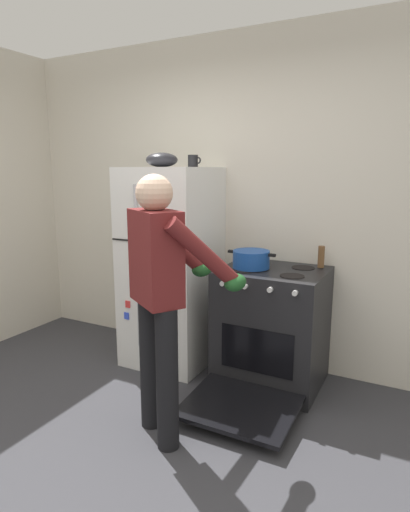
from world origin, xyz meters
TOP-DOWN VIEW (x-y plane):
  - ground at (0.00, 0.00)m, footprint 8.00×8.00m
  - kitchen_wall_back at (0.00, 1.95)m, footprint 6.00×0.10m
  - refrigerator at (-0.48, 1.57)m, footprint 0.68×0.72m
  - stove_range at (0.41, 1.55)m, footprint 0.76×1.21m
  - person_cook at (0.05, 0.62)m, footprint 0.68×0.73m
  - red_pot at (0.25, 1.52)m, footprint 0.37×0.27m
  - coffee_mug at (-0.30, 1.62)m, footprint 0.11×0.08m
  - pepper_mill at (0.71, 1.77)m, footprint 0.05×0.05m
  - mixing_bowl at (-0.56, 1.57)m, footprint 0.26×0.26m

SIDE VIEW (x-z plane):
  - ground at x=0.00m, z-range 0.00..0.00m
  - stove_range at x=0.41m, z-range -0.01..0.89m
  - refrigerator at x=-0.48m, z-range 0.00..1.64m
  - person_cook at x=0.05m, z-range 0.16..1.76m
  - red_pot at x=0.25m, z-range 0.90..1.03m
  - pepper_mill at x=0.71m, z-range 0.90..1.06m
  - kitchen_wall_back at x=0.00m, z-range 0.00..2.70m
  - coffee_mug at x=-0.30m, z-range 1.64..1.74m
  - mixing_bowl at x=-0.56m, z-range 1.64..1.76m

